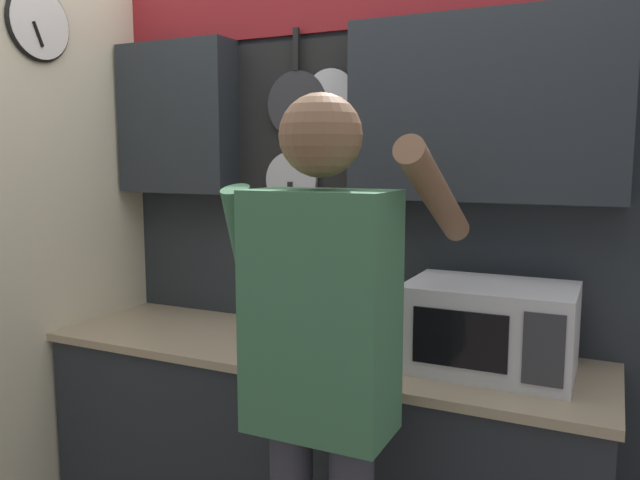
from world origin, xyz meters
TOP-DOWN VIEW (x-y plane):
  - base_cabinet_counter at (0.00, -0.00)m, footprint 2.04×0.59m
  - back_wall_unit at (0.02, 0.26)m, footprint 2.61×0.20m
  - side_wall at (-1.04, -0.42)m, footprint 0.07×1.60m
  - microwave at (0.62, 0.03)m, footprint 0.52×0.36m
  - knife_block at (0.23, 0.03)m, footprint 0.13×0.16m
  - utensil_crock at (0.02, 0.03)m, footprint 0.10×0.10m
  - person at (0.29, -0.53)m, footprint 0.54×0.64m

SIDE VIEW (x-z plane):
  - base_cabinet_counter at x=0.00m, z-range 0.00..0.89m
  - utensil_crock at x=0.02m, z-range 0.81..1.15m
  - knife_block at x=0.23m, z-range 0.85..1.14m
  - microwave at x=0.62m, z-range 0.89..1.17m
  - person at x=0.29m, z-range 0.17..1.91m
  - side_wall at x=-1.04m, z-range 0.02..2.37m
  - back_wall_unit at x=0.02m, z-range 0.24..2.60m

